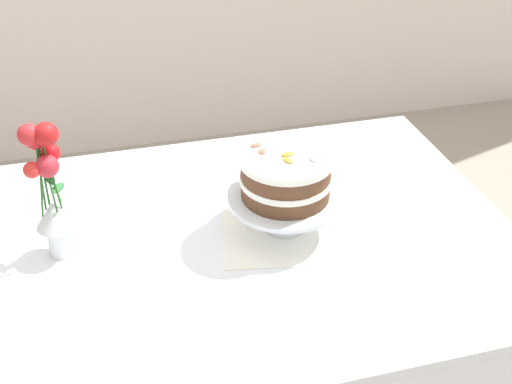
{
  "coord_description": "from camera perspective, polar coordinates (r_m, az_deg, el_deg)",
  "views": [
    {
      "loc": [
        -0.26,
        -1.21,
        1.7
      ],
      "look_at": [
        0.05,
        0.0,
        0.86
      ],
      "focal_mm": 43.34,
      "sensor_mm": 36.0,
      "label": 1
    }
  ],
  "objects": [
    {
      "name": "cake_stand",
      "position": [
        1.55,
        2.65,
        -0.7
      ],
      "size": [
        0.29,
        0.29,
        0.1
      ],
      "color": "silver",
      "rests_on": "linen_napkin"
    },
    {
      "name": "layer_cake",
      "position": [
        1.5,
        2.73,
        1.64
      ],
      "size": [
        0.23,
        0.23,
        0.12
      ],
      "color": "brown",
      "rests_on": "cake_stand"
    },
    {
      "name": "linen_napkin",
      "position": [
        1.59,
        2.58,
        -3.12
      ],
      "size": [
        0.37,
        0.37,
        0.0
      ],
      "primitive_type": "cube",
      "rotation": [
        0.0,
        0.0,
        -0.18
      ],
      "color": "white",
      "rests_on": "dining_table"
    },
    {
      "name": "flower_vase",
      "position": [
        1.48,
        -18.43,
        -0.04
      ],
      "size": [
        0.1,
        0.1,
        0.35
      ],
      "color": "silver",
      "rests_on": "dining_table"
    },
    {
      "name": "dining_table",
      "position": [
        1.61,
        -1.53,
        -6.89
      ],
      "size": [
        1.4,
        1.0,
        0.74
      ],
      "color": "white",
      "rests_on": "ground"
    }
  ]
}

